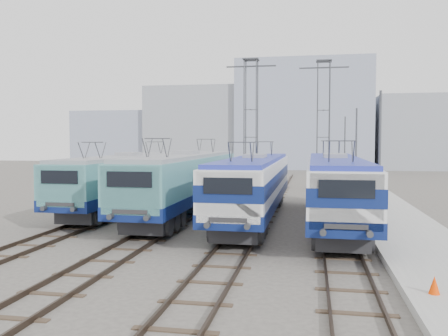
% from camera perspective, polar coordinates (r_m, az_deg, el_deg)
% --- Properties ---
extents(ground, '(160.00, 160.00, 0.00)m').
position_cam_1_polar(ground, '(22.17, -4.14, -8.89)').
color(ground, '#514C47').
extents(platform, '(4.00, 70.00, 0.30)m').
position_cam_1_polar(platform, '(29.68, 19.61, -5.67)').
color(platform, '#9E9E99').
rests_on(platform, ground).
extents(locomotive_far_left, '(2.86, 18.05, 3.40)m').
position_cam_1_polar(locomotive_far_left, '(32.72, -11.50, -1.03)').
color(locomotive_far_left, '#0C1A52').
rests_on(locomotive_far_left, ground).
extents(locomotive_center_left, '(2.99, 18.87, 3.55)m').
position_cam_1_polar(locomotive_center_left, '(29.66, -4.66, -1.23)').
color(locomotive_center_left, '#0C1A52').
rests_on(locomotive_center_left, ground).
extents(locomotive_center_right, '(2.87, 18.14, 3.41)m').
position_cam_1_polar(locomotive_center_right, '(27.53, 3.71, -1.64)').
color(locomotive_center_right, '#0C1A52').
rests_on(locomotive_center_right, ground).
extents(locomotive_far_right, '(2.91, 18.40, 3.46)m').
position_cam_1_polar(locomotive_far_right, '(26.71, 13.17, -1.80)').
color(locomotive_far_right, '#0C1A52').
rests_on(locomotive_far_right, ground).
extents(catenary_tower_west, '(4.50, 1.20, 12.00)m').
position_cam_1_polar(catenary_tower_west, '(43.36, 3.25, 5.89)').
color(catenary_tower_west, '#3F4247').
rests_on(catenary_tower_west, ground).
extents(catenary_tower_east, '(4.50, 1.20, 12.00)m').
position_cam_1_polar(catenary_tower_east, '(45.01, 11.86, 5.73)').
color(catenary_tower_east, '#3F4247').
rests_on(catenary_tower_east, ground).
extents(mast_front, '(0.12, 0.12, 7.00)m').
position_cam_1_polar(mast_front, '(23.20, 18.19, 0.22)').
color(mast_front, '#3F4247').
rests_on(mast_front, ground).
extents(mast_mid, '(0.12, 0.12, 7.00)m').
position_cam_1_polar(mast_mid, '(35.11, 15.59, 1.25)').
color(mast_mid, '#3F4247').
rests_on(mast_mid, ground).
extents(mast_rear, '(0.12, 0.12, 7.00)m').
position_cam_1_polar(mast_rear, '(47.07, 14.32, 1.76)').
color(mast_rear, '#3F4247').
rests_on(mast_rear, ground).
extents(safety_cone, '(0.32, 0.32, 0.52)m').
position_cam_1_polar(safety_cone, '(15.18, 23.98, -12.73)').
color(safety_cone, '#F93C00').
rests_on(safety_cone, platform).
extents(building_west, '(18.00, 12.00, 14.00)m').
position_cam_1_polar(building_west, '(85.25, -2.69, 4.85)').
color(building_west, '#8C929B').
rests_on(building_west, ground).
extents(building_center, '(22.00, 14.00, 18.00)m').
position_cam_1_polar(building_center, '(83.09, 9.55, 6.23)').
color(building_center, '#8C95AC').
rests_on(building_center, ground).
extents(building_east, '(16.00, 12.00, 12.00)m').
position_cam_1_polar(building_east, '(85.00, 23.17, 3.92)').
color(building_east, '#8C929B').
rests_on(building_east, ground).
extents(building_far_west, '(14.00, 10.00, 10.00)m').
position_cam_1_polar(building_far_west, '(90.24, -12.64, 3.42)').
color(building_far_west, '#8C95AC').
rests_on(building_far_west, ground).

